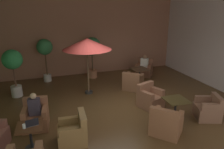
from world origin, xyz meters
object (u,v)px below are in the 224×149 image
object	(u,v)px
potted_tree_mid_left	(92,49)
armchair_front_left_south	(74,132)
cafe_table_front_left	(30,132)
armchair_front_right_east	(144,70)
cafe_table_front_right	(140,71)
potted_tree_left_corner	(13,64)
armchair_front_left_west	(36,117)
potted_tree_mid_right	(45,50)
armchair_front_right_north	(133,82)
armchair_mid_center_east	(208,110)
armchair_mid_center_north	(166,124)
patio_umbrella_tall_red	(87,44)
armchair_mid_center_south	(150,98)
cafe_table_mid_center	(176,104)
patron_blue_shirt	(144,62)
patron_by_window	(34,105)
iced_drink_cup	(24,126)
open_laptop	(32,124)

from	to	relation	value
potted_tree_mid_left	armchair_front_left_south	bearing A→B (deg)	-109.41
cafe_table_front_left	armchair_front_right_east	distance (m)	7.02
cafe_table_front_right	potted_tree_left_corner	size ratio (longest dim) A/B	0.43
armchair_front_left_south	armchair_front_left_west	size ratio (longest dim) A/B	0.97
potted_tree_mid_right	armchair_front_right_north	bearing A→B (deg)	-33.58
cafe_table_front_left	armchair_front_right_east	bearing A→B (deg)	39.17
armchair_front_right_north	armchair_mid_center_east	world-z (taller)	armchair_front_right_north
armchair_mid_center_north	patio_umbrella_tall_red	bearing A→B (deg)	110.72
patio_umbrella_tall_red	potted_tree_mid_right	distance (m)	2.64
potted_tree_left_corner	armchair_mid_center_east	bearing A→B (deg)	-33.44
armchair_front_right_east	potted_tree_left_corner	xyz separation A→B (m)	(-6.03, -0.74, 1.00)
armchair_front_left_south	armchair_mid_center_south	bearing A→B (deg)	22.79
cafe_table_front_right	armchair_front_right_north	xyz separation A→B (m)	(-0.68, -0.76, -0.21)
cafe_table_mid_center	patron_blue_shirt	bearing A→B (deg)	76.02
armchair_front_right_north	patron_blue_shirt	size ratio (longest dim) A/B	1.56
patron_blue_shirt	potted_tree_left_corner	bearing A→B (deg)	-173.33
patron_blue_shirt	patron_by_window	bearing A→B (deg)	-147.38
cafe_table_front_right	patio_umbrella_tall_red	distance (m)	3.05
cafe_table_front_left	patron_by_window	world-z (taller)	patron_by_window
patron_blue_shirt	armchair_mid_center_east	bearing A→B (deg)	-90.92
armchair_front_left_south	potted_tree_mid_left	distance (m)	5.52
armchair_front_right_east	armchair_mid_center_north	xyz separation A→B (m)	(-1.87, -4.98, 0.01)
armchair_mid_center_north	armchair_mid_center_south	world-z (taller)	armchair_mid_center_north
patio_umbrella_tall_red	iced_drink_cup	world-z (taller)	patio_umbrella_tall_red
armchair_front_left_south	potted_tree_left_corner	xyz separation A→B (m)	(-1.65, 3.78, 1.02)
armchair_front_right_north	patron_blue_shirt	xyz separation A→B (m)	(1.31, 1.51, 0.40)
potted_tree_mid_left	patron_by_window	distance (m)	4.90
armchair_front_left_west	armchair_front_right_east	bearing A→B (deg)	32.43
potted_tree_mid_left	armchair_mid_center_north	bearing A→B (deg)	-82.64
patron_blue_shirt	cafe_table_front_right	bearing A→B (deg)	-129.76
cafe_table_front_left	patron_blue_shirt	world-z (taller)	patron_blue_shirt
potted_tree_left_corner	potted_tree_mid_right	bearing A→B (deg)	49.51
armchair_front_right_east	patron_blue_shirt	distance (m)	0.39
armchair_front_right_north	potted_tree_left_corner	world-z (taller)	potted_tree_left_corner
armchair_mid_center_east	cafe_table_front_right	bearing A→B (deg)	98.14
armchair_mid_center_south	open_laptop	world-z (taller)	open_laptop
cafe_table_front_right	armchair_mid_center_north	distance (m)	4.37
cafe_table_front_right	potted_tree_mid_left	size ratio (longest dim) A/B	0.40
armchair_mid_center_south	potted_tree_mid_right	distance (m)	5.35
potted_tree_mid_right	open_laptop	bearing A→B (deg)	-96.74
armchair_mid_center_south	potted_tree_left_corner	distance (m)	5.33
potted_tree_mid_left	iced_drink_cup	size ratio (longest dim) A/B	18.35
armchair_front_left_west	cafe_table_front_right	world-z (taller)	armchair_front_left_west
patron_by_window	iced_drink_cup	bearing A→B (deg)	-102.27
armchair_front_left_west	cafe_table_mid_center	bearing A→B (deg)	-11.96
cafe_table_mid_center	armchair_front_left_west	bearing A→B (deg)	168.04
armchair_front_left_south	potted_tree_mid_left	world-z (taller)	potted_tree_mid_left
armchair_mid_center_north	patron_blue_shirt	size ratio (longest dim) A/B	1.56
patio_umbrella_tall_red	potted_tree_mid_left	distance (m)	2.12
armchair_mid_center_south	patron_blue_shirt	xyz separation A→B (m)	(1.43, 3.25, 0.39)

